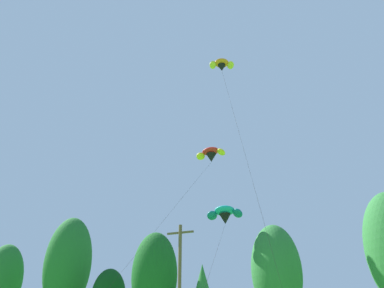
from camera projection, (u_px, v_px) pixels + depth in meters
treeline_tree_a at (2, 281)px, 48.16m from camera, size 5.10×5.10×12.23m
treeline_tree_b at (68, 264)px, 47.00m from camera, size 5.94×5.94×15.34m
treeline_tree_d at (154, 275)px, 39.13m from camera, size 4.93×4.93×11.59m
treeline_tree_f at (276, 271)px, 35.39m from camera, size 4.88×4.88×11.42m
utility_pole at (180, 284)px, 26.28m from camera, size 2.20×0.26×9.15m
parafoil_kite_high_red_yellow at (211, 154)px, 42.05m from camera, size 6.80×15.12×19.15m
parafoil_kite_mid_teal at (225, 215)px, 38.65m from camera, size 4.66×16.22×12.17m
parafoil_kite_far_orange at (222, 65)px, 36.51m from camera, size 7.06×10.52×24.67m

